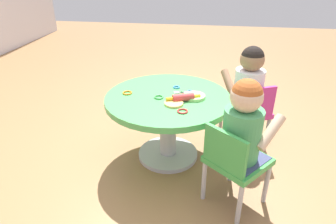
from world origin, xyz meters
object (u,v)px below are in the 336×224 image
object	(u,v)px
seated_child_left	(243,124)
rolling_pin	(183,97)
craft_table	(168,112)
seated_child_right	(249,81)
craft_scissors	(186,92)
child_chair_right	(248,111)
child_chair_left	(234,161)

from	to	relation	value
seated_child_left	rolling_pin	distance (m)	0.49
craft_table	seated_child_right	xyz separation A→B (m)	(0.25, -0.55, 0.16)
craft_scissors	seated_child_left	bearing A→B (deg)	-143.10
seated_child_left	seated_child_right	bearing A→B (deg)	-7.69
rolling_pin	child_chair_right	bearing A→B (deg)	-58.84
seated_child_left	child_chair_right	distance (m)	0.66
child_chair_left	craft_table	bearing A→B (deg)	46.31
seated_child_left	child_chair_left	bearing A→B (deg)	139.58
craft_table	child_chair_right	distance (m)	0.61
seated_child_left	seated_child_right	size ratio (longest dim) A/B	1.00
craft_table	seated_child_right	bearing A→B (deg)	-65.45
craft_table	child_chair_left	size ratio (longest dim) A/B	1.60
seated_child_right	craft_scissors	size ratio (longest dim) A/B	3.64
child_chair_right	craft_scissors	world-z (taller)	child_chair_right
child_chair_right	child_chair_left	bearing A→B (deg)	168.56
seated_child_left	rolling_pin	bearing A→B (deg)	47.34
craft_table	child_chair_left	xyz separation A→B (m)	(-0.42, -0.44, -0.06)
child_chair_right	seated_child_right	size ratio (longest dim) A/B	1.05
craft_table	craft_scissors	distance (m)	0.19
seated_child_left	seated_child_right	distance (m)	0.65
craft_table	seated_child_right	distance (m)	0.63
seated_child_left	craft_scissors	world-z (taller)	seated_child_left
child_chair_right	seated_child_right	world-z (taller)	seated_child_right
rolling_pin	craft_scissors	world-z (taller)	rolling_pin
child_chair_right	seated_child_right	distance (m)	0.23
child_chair_left	craft_scissors	xyz separation A→B (m)	(0.49, 0.32, 0.19)
child_chair_left	craft_scissors	size ratio (longest dim) A/B	3.82
craft_table	child_chair_left	distance (m)	0.61
rolling_pin	craft_scissors	xyz separation A→B (m)	(0.14, -0.01, -0.02)
craft_table	child_chair_left	world-z (taller)	child_chair_left
craft_table	seated_child_left	distance (m)	0.63
seated_child_right	child_chair_left	bearing A→B (deg)	170.50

